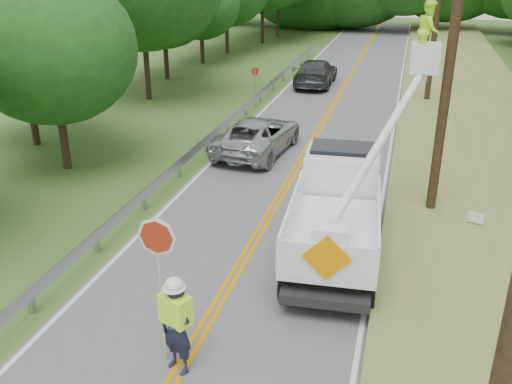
# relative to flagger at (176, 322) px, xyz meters

# --- Properties ---
(ground) EXTENTS (140.00, 140.00, 0.00)m
(ground) POSITION_rel_flagger_xyz_m (0.02, -0.09, -1.18)
(ground) COLOR #40541E
(ground) RESTS_ON ground
(road) EXTENTS (7.20, 96.00, 0.03)m
(road) POSITION_rel_flagger_xyz_m (0.02, 13.91, -1.17)
(road) COLOR #535255
(road) RESTS_ON ground
(guardrail) EXTENTS (0.18, 48.00, 0.77)m
(guardrail) POSITION_rel_flagger_xyz_m (-4.00, 14.82, -0.63)
(guardrail) COLOR #919298
(guardrail) RESTS_ON ground
(utility_poles) EXTENTS (1.60, 43.30, 10.00)m
(utility_poles) POSITION_rel_flagger_xyz_m (5.02, 16.93, 4.09)
(utility_poles) COLOR black
(utility_poles) RESTS_ON ground
(tall_grass_verge) EXTENTS (7.00, 96.00, 0.30)m
(tall_grass_verge) POSITION_rel_flagger_xyz_m (7.12, 13.91, -1.03)
(tall_grass_verge) COLOR olive
(tall_grass_verge) RESTS_ON ground
(flagger) EXTENTS (1.22, 0.73, 3.27)m
(flagger) POSITION_rel_flagger_xyz_m (0.00, 0.00, 0.00)
(flagger) COLOR #191E33
(flagger) RESTS_ON road
(bucket_truck) EXTENTS (3.68, 7.18, 6.60)m
(bucket_truck) POSITION_rel_flagger_xyz_m (2.48, 6.73, 0.34)
(bucket_truck) COLOR black
(bucket_truck) RESTS_ON road
(suv_silver) EXTENTS (3.03, 5.64, 1.51)m
(suv_silver) POSITION_rel_flagger_xyz_m (-1.96, 13.45, -0.41)
(suv_silver) COLOR #A6AAAE
(suv_silver) RESTS_ON road
(suv_darkgrey) EXTENTS (2.32, 5.55, 1.60)m
(suv_darkgrey) POSITION_rel_flagger_xyz_m (-1.80, 27.05, -0.36)
(suv_darkgrey) COLOR #34393C
(suv_darkgrey) RESTS_ON road
(stop_sign_permanent) EXTENTS (0.38, 0.30, 2.19)m
(stop_sign_permanent) POSITION_rel_flagger_xyz_m (-4.08, 20.73, 0.24)
(stop_sign_permanent) COLOR #919298
(stop_sign_permanent) RESTS_ON ground
(yard_sign) EXTENTS (0.46, 0.17, 0.68)m
(yard_sign) POSITION_rel_flagger_xyz_m (6.28, 7.97, -0.69)
(yard_sign) COLOR white
(yard_sign) RESTS_ON ground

